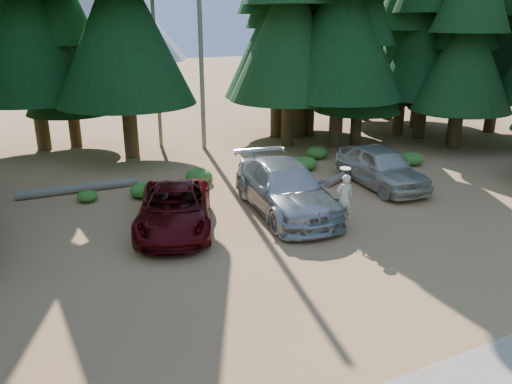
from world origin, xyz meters
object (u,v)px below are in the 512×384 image
(log_mid, at_px, (275,158))
(log_right, at_px, (355,170))
(red_pickup, at_px, (175,209))
(frisbee_player, at_px, (345,198))
(silver_minivan_right, at_px, (381,167))
(silver_minivan_center, at_px, (285,188))
(log_left, at_px, (80,188))

(log_mid, relative_size, log_right, 0.65)
(red_pickup, relative_size, log_right, 1.01)
(red_pickup, bearing_deg, frisbee_player, -5.36)
(silver_minivan_right, distance_m, frisbee_player, 5.10)
(red_pickup, distance_m, silver_minivan_center, 4.13)
(silver_minivan_right, bearing_deg, silver_minivan_center, -165.95)
(silver_minivan_right, bearing_deg, red_pickup, -171.18)
(red_pickup, xyz_separation_m, log_left, (-2.43, 5.33, -0.55))
(silver_minivan_center, bearing_deg, red_pickup, -175.79)
(red_pickup, bearing_deg, silver_minivan_center, 17.47)
(red_pickup, xyz_separation_m, frisbee_player, (5.14, -2.44, 0.38))
(frisbee_player, xyz_separation_m, log_right, (4.21, 5.04, -0.93))
(red_pickup, bearing_deg, log_mid, 60.83)
(silver_minivan_center, relative_size, log_right, 1.18)
(log_left, height_order, log_right, log_left)
(silver_minivan_right, xyz_separation_m, frisbee_player, (-4.07, -3.08, 0.25))
(red_pickup, distance_m, log_mid, 9.36)
(silver_minivan_center, relative_size, log_left, 1.27)
(frisbee_player, bearing_deg, log_right, -118.11)
(log_mid, distance_m, log_right, 4.17)
(frisbee_player, xyz_separation_m, log_left, (-7.57, 7.78, -0.93))
(log_mid, bearing_deg, red_pickup, -97.73)
(red_pickup, height_order, log_left, red_pickup)
(silver_minivan_right, height_order, log_mid, silver_minivan_right)
(silver_minivan_right, relative_size, log_left, 1.04)
(silver_minivan_right, xyz_separation_m, log_left, (-11.63, 4.70, -0.68))
(frisbee_player, bearing_deg, red_pickup, -13.70)
(log_left, height_order, log_mid, log_left)
(log_right, bearing_deg, frisbee_player, -156.81)
(log_left, distance_m, log_mid, 9.53)
(frisbee_player, bearing_deg, silver_minivan_right, -131.17)
(red_pickup, bearing_deg, silver_minivan_right, 23.99)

